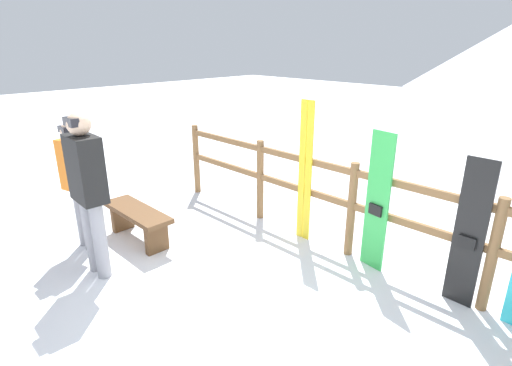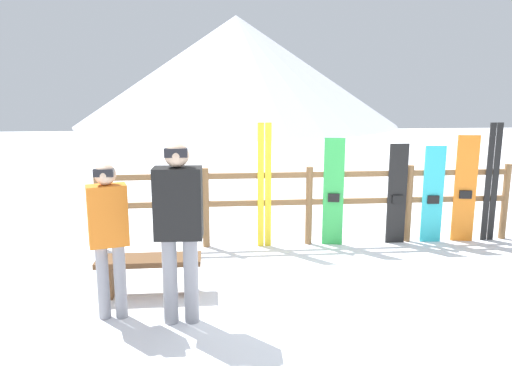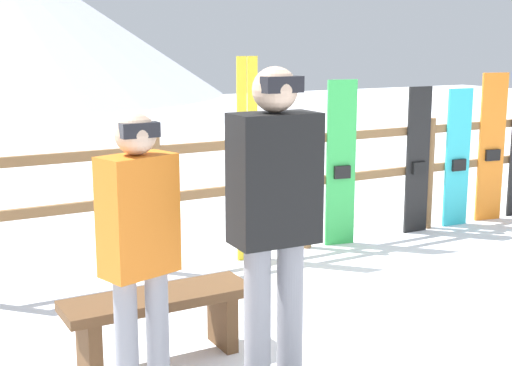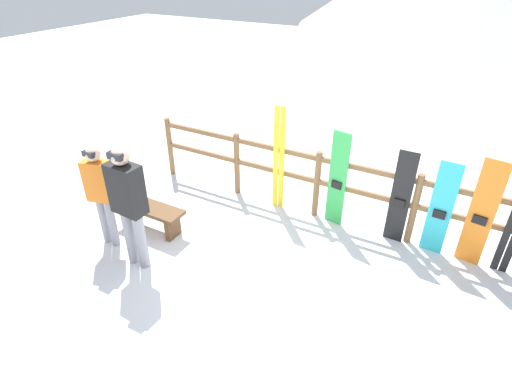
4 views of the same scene
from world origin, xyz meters
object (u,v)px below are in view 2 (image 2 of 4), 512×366
object	(u,v)px
person_black	(179,220)
snowboard_green	(333,192)
bench	(149,267)
ski_pair_black	(492,183)
person_orange	(108,229)
ski_pair_yellow	(264,186)
snowboard_orange	(465,189)
snowboard_cyan	(433,195)
snowboard_black_stripe	(397,194)

from	to	relation	value
person_black	snowboard_green	xyz separation A→B (m)	(2.05, 2.25, -0.26)
bench	ski_pair_black	size ratio (longest dim) A/B	0.65
snowboard_green	person_orange	bearing A→B (deg)	-142.57
person_orange	ski_pair_yellow	distance (m)	2.73
snowboard_green	snowboard_orange	bearing A→B (deg)	0.00
ski_pair_yellow	snowboard_cyan	xyz separation A→B (m)	(2.48, -0.00, -0.18)
snowboard_black_stripe	snowboard_orange	size ratio (longest dim) A/B	0.93
ski_pair_yellow	snowboard_cyan	size ratio (longest dim) A/B	1.24
snowboard_green	snowboard_orange	size ratio (longest dim) A/B	0.99
ski_pair_yellow	snowboard_black_stripe	size ratio (longest dim) A/B	1.21
snowboard_orange	ski_pair_black	world-z (taller)	ski_pair_black
snowboard_green	ski_pair_black	xyz separation A→B (m)	(2.37, 0.00, 0.10)
snowboard_cyan	snowboard_orange	xyz separation A→B (m)	(0.49, 0.00, 0.07)
bench	snowboard_cyan	world-z (taller)	snowboard_cyan
bench	person_black	distance (m)	1.09
bench	snowboard_black_stripe	distance (m)	3.74
snowboard_cyan	ski_pair_black	xyz separation A→B (m)	(0.89, 0.00, 0.17)
snowboard_cyan	snowboard_orange	distance (m)	0.49
bench	snowboard_orange	distance (m)	4.70
snowboard_orange	snowboard_black_stripe	bearing A→B (deg)	-179.99
bench	snowboard_cyan	distance (m)	4.24
snowboard_green	snowboard_black_stripe	bearing A→B (deg)	-0.00
ski_pair_yellow	snowboard_orange	size ratio (longest dim) A/B	1.13
bench	ski_pair_black	xyz separation A→B (m)	(4.81, 1.55, 0.57)
person_orange	snowboard_green	xyz separation A→B (m)	(2.74, 2.10, -0.15)
ski_pair_yellow	snowboard_black_stripe	xyz separation A→B (m)	(1.94, -0.00, -0.16)
ski_pair_yellow	snowboard_green	size ratio (longest dim) A/B	1.14
person_black	snowboard_orange	xyz separation A→B (m)	(4.02, 2.25, -0.25)
person_orange	person_black	size ratio (longest dim) A/B	0.88
snowboard_black_stripe	snowboard_cyan	xyz separation A→B (m)	(0.54, -0.00, -0.02)
ski_pair_yellow	ski_pair_black	xyz separation A→B (m)	(3.37, 0.00, -0.01)
ski_pair_yellow	snowboard_cyan	world-z (taller)	ski_pair_yellow
person_orange	bench	bearing A→B (deg)	61.47
person_black	ski_pair_black	xyz separation A→B (m)	(4.42, 2.25, -0.16)
bench	person_black	xyz separation A→B (m)	(0.39, -0.70, 0.73)
ski_pair_yellow	snowboard_green	xyz separation A→B (m)	(1.00, -0.00, -0.11)
bench	snowboard_orange	size ratio (longest dim) A/B	0.72
snowboard_black_stripe	snowboard_cyan	distance (m)	0.54
snowboard_green	snowboard_black_stripe	xyz separation A→B (m)	(0.94, -0.00, -0.05)
ski_pair_yellow	snowboard_orange	bearing A→B (deg)	-0.06
person_black	snowboard_orange	bearing A→B (deg)	29.24
person_black	ski_pair_black	size ratio (longest dim) A/B	1.01
snowboard_cyan	person_orange	bearing A→B (deg)	-153.60
person_orange	snowboard_green	bearing A→B (deg)	37.43
bench	ski_pair_yellow	xyz separation A→B (m)	(1.44, 1.55, 0.58)
snowboard_cyan	ski_pair_black	distance (m)	0.90
snowboard_cyan	bench	bearing A→B (deg)	-158.50
bench	ski_pair_yellow	bearing A→B (deg)	47.03
person_orange	ski_pair_black	distance (m)	5.52
bench	snowboard_green	world-z (taller)	snowboard_green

